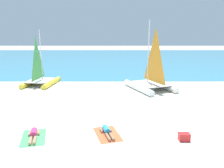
# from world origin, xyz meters

# --- Properties ---
(ground_plane) EXTENTS (120.00, 120.00, 0.00)m
(ground_plane) POSITION_xyz_m (0.00, 10.00, 0.00)
(ground_plane) COLOR silver
(ocean_water) EXTENTS (120.00, 40.00, 0.05)m
(ocean_water) POSITION_xyz_m (0.00, 31.61, 0.03)
(ocean_water) COLOR teal
(ocean_water) RESTS_ON ground
(sailboat_white) EXTENTS (4.39, 5.27, 5.89)m
(sailboat_white) POSITION_xyz_m (3.36, 8.39, 0.88)
(sailboat_white) COLOR white
(sailboat_white) RESTS_ON ground
(sailboat_yellow) EXTENTS (2.91, 4.16, 5.09)m
(sailboat_yellow) POSITION_xyz_m (-6.70, 10.06, 0.76)
(sailboat_yellow) COLOR yellow
(sailboat_yellow) RESTS_ON ground
(towel_left) EXTENTS (1.51, 2.10, 0.01)m
(towel_left) POSITION_xyz_m (-3.73, -0.99, 0.01)
(towel_left) COLOR #4CB266
(towel_left) RESTS_ON ground
(sunbather_left) EXTENTS (0.75, 1.56, 0.30)m
(sunbather_left) POSITION_xyz_m (-3.75, -0.92, 0.13)
(sunbather_left) COLOR #D83372
(sunbather_left) RESTS_ON towel_left
(towel_right) EXTENTS (1.58, 2.13, 0.01)m
(towel_right) POSITION_xyz_m (-0.23, -0.62, 0.01)
(towel_right) COLOR #EA5933
(towel_right) RESTS_ON ground
(sunbather_right) EXTENTS (0.80, 1.55, 0.30)m
(sunbather_right) POSITION_xyz_m (-0.25, -0.56, 0.13)
(sunbather_right) COLOR #268CCC
(sunbather_right) RESTS_ON towel_right
(cooler_box) EXTENTS (0.50, 0.36, 0.36)m
(cooler_box) POSITION_xyz_m (3.33, -1.30, 0.18)
(cooler_box) COLOR red
(cooler_box) RESTS_ON ground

